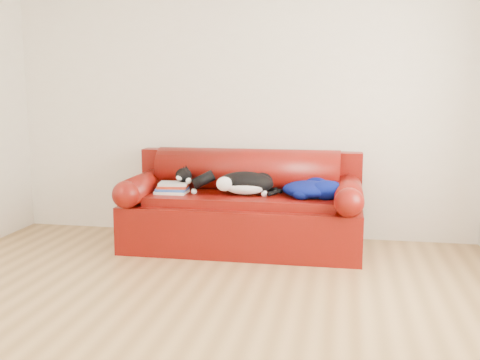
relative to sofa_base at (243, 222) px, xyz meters
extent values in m
plane|color=brown|center=(-0.12, -1.49, -0.24)|extent=(4.50, 4.50, 0.00)
cube|color=beige|center=(-0.12, 0.51, 1.06)|extent=(4.50, 0.02, 2.60)
cube|color=#400D02|center=(0.00, 0.01, -0.03)|extent=(2.10, 0.90, 0.42)
cube|color=#400D02|center=(0.00, -0.04, 0.21)|extent=(1.66, 0.62, 0.10)
cylinder|color=black|center=(-0.93, -0.32, -0.21)|extent=(0.06, 0.06, 0.05)
cylinder|color=black|center=(0.93, -0.32, -0.21)|extent=(0.06, 0.06, 0.05)
cylinder|color=black|center=(-0.93, 0.34, -0.21)|extent=(0.06, 0.06, 0.05)
cylinder|color=black|center=(0.93, 0.34, -0.21)|extent=(0.06, 0.06, 0.05)
cube|color=#400D02|center=(0.00, 0.37, 0.19)|extent=(2.10, 0.18, 0.85)
cylinder|color=#400D02|center=(0.00, 0.26, 0.44)|extent=(1.70, 0.40, 0.40)
cylinder|color=#400D02|center=(-0.93, 0.01, 0.30)|extent=(0.24, 0.88, 0.24)
sphere|color=#400D02|center=(-0.93, -0.43, 0.30)|extent=(0.24, 0.24, 0.24)
cylinder|color=#400D02|center=(0.93, 0.01, 0.30)|extent=(0.24, 0.88, 0.24)
sphere|color=#400D02|center=(0.93, -0.43, 0.30)|extent=(0.24, 0.24, 0.24)
cube|color=silver|center=(-0.63, -0.09, 0.28)|extent=(0.28, 0.21, 0.02)
cube|color=white|center=(-0.63, -0.09, 0.28)|extent=(0.26, 0.20, 0.02)
cube|color=#204FB2|center=(-0.63, -0.09, 0.30)|extent=(0.28, 0.22, 0.02)
cube|color=white|center=(-0.63, -0.09, 0.30)|extent=(0.27, 0.21, 0.02)
cube|color=#9F2712|center=(-0.63, -0.09, 0.33)|extent=(0.28, 0.22, 0.02)
cube|color=white|center=(-0.63, -0.09, 0.33)|extent=(0.27, 0.21, 0.02)
cube|color=#B5B7BB|center=(-0.63, -0.09, 0.35)|extent=(0.28, 0.23, 0.02)
cube|color=white|center=(-0.63, -0.09, 0.35)|extent=(0.27, 0.22, 0.02)
ellipsoid|color=black|center=(0.03, -0.04, 0.37)|extent=(0.57, 0.45, 0.21)
ellipsoid|color=white|center=(0.03, -0.11, 0.33)|extent=(0.38, 0.28, 0.13)
ellipsoid|color=white|center=(-0.14, -0.15, 0.37)|extent=(0.18, 0.17, 0.13)
ellipsoid|color=black|center=(0.17, 0.03, 0.35)|extent=(0.27, 0.27, 0.18)
ellipsoid|color=black|center=(-0.27, -0.17, 0.43)|extent=(0.19, 0.18, 0.13)
ellipsoid|color=white|center=(-0.29, -0.21, 0.41)|extent=(0.09, 0.08, 0.05)
sphere|color=#BF7272|center=(-0.31, -0.22, 0.42)|extent=(0.02, 0.02, 0.02)
cone|color=black|center=(-0.24, -0.20, 0.49)|extent=(0.07, 0.07, 0.06)
cone|color=black|center=(-0.27, -0.13, 0.49)|extent=(0.07, 0.07, 0.06)
cylinder|color=black|center=(0.28, 0.04, 0.30)|extent=(0.16, 0.15, 0.05)
sphere|color=white|center=(-0.17, -0.19, 0.29)|extent=(0.05, 0.05, 0.05)
sphere|color=white|center=(0.21, -0.10, 0.29)|extent=(0.05, 0.05, 0.05)
ellipsoid|color=#03023F|center=(0.59, -0.05, 0.34)|extent=(0.48, 0.43, 0.15)
ellipsoid|color=#03023F|center=(0.74, -0.11, 0.35)|extent=(0.29, 0.25, 0.17)
ellipsoid|color=#03023F|center=(0.49, 0.04, 0.32)|extent=(0.29, 0.33, 0.11)
ellipsoid|color=#03023F|center=(0.65, 0.08, 0.35)|extent=(0.24, 0.20, 0.17)
ellipsoid|color=#03023F|center=(0.54, -0.15, 0.32)|extent=(0.19, 0.20, 0.11)
ellipsoid|color=#B6B8C9|center=(0.66, -0.13, 0.36)|extent=(0.21, 0.08, 0.05)
camera|label=1|loc=(0.88, -4.86, 1.18)|focal=42.00mm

